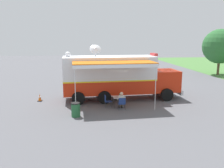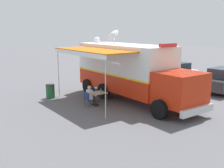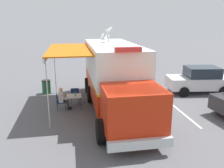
{
  "view_description": "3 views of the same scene",
  "coord_description": "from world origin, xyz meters",
  "px_view_note": "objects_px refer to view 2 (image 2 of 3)",
  "views": [
    {
      "loc": [
        18.91,
        -1.9,
        4.95
      ],
      "look_at": [
        0.59,
        0.17,
        1.38
      ],
      "focal_mm": 38.47,
      "sensor_mm": 36.0,
      "label": 1
    },
    {
      "loc": [
        10.09,
        13.95,
        4.46
      ],
      "look_at": [
        1.01,
        0.13,
        1.05
      ],
      "focal_mm": 42.87,
      "sensor_mm": 36.0,
      "label": 2
    },
    {
      "loc": [
        1.64,
        12.97,
        4.75
      ],
      "look_at": [
        -0.01,
        -0.09,
        1.17
      ],
      "focal_mm": 37.59,
      "sensor_mm": 36.0,
      "label": 3
    }
  ],
  "objects_px": {
    "folding_chair_at_table": "(88,98)",
    "traffic_cone": "(86,80)",
    "folding_table": "(99,93)",
    "folding_chair_beside_table": "(92,93)",
    "seated_responder": "(91,95)",
    "water_bottle": "(101,91)",
    "car_behind_truck": "(174,73)",
    "command_truck": "(131,70)",
    "trash_bin": "(50,91)"
  },
  "relations": [
    {
      "from": "folding_chair_at_table",
      "to": "traffic_cone",
      "type": "height_order",
      "value": "folding_chair_at_table"
    },
    {
      "from": "folding_table",
      "to": "folding_chair_beside_table",
      "type": "height_order",
      "value": "folding_chair_beside_table"
    },
    {
      "from": "seated_responder",
      "to": "folding_table",
      "type": "bearing_deg",
      "value": -169.65
    },
    {
      "from": "water_bottle",
      "to": "folding_table",
      "type": "bearing_deg",
      "value": -50.91
    },
    {
      "from": "folding_chair_beside_table",
      "to": "car_behind_truck",
      "type": "distance_m",
      "value": 8.41
    },
    {
      "from": "folding_chair_beside_table",
      "to": "water_bottle",
      "type": "bearing_deg",
      "value": 93.44
    },
    {
      "from": "folding_chair_beside_table",
      "to": "traffic_cone",
      "type": "height_order",
      "value": "folding_chair_beside_table"
    },
    {
      "from": "seated_responder",
      "to": "car_behind_truck",
      "type": "relative_size",
      "value": 0.29
    },
    {
      "from": "traffic_cone",
      "to": "command_truck",
      "type": "bearing_deg",
      "value": 89.47
    },
    {
      "from": "car_behind_truck",
      "to": "seated_responder",
      "type": "bearing_deg",
      "value": 13.08
    },
    {
      "from": "command_truck",
      "to": "water_bottle",
      "type": "xyz_separation_m",
      "value": [
        2.1,
        -0.17,
        -1.11
      ]
    },
    {
      "from": "water_bottle",
      "to": "folding_chair_at_table",
      "type": "xyz_separation_m",
      "value": [
        0.88,
        0.02,
        -0.32
      ]
    },
    {
      "from": "folding_table",
      "to": "trash_bin",
      "type": "height_order",
      "value": "trash_bin"
    },
    {
      "from": "traffic_cone",
      "to": "car_behind_truck",
      "type": "bearing_deg",
      "value": 146.66
    },
    {
      "from": "command_truck",
      "to": "traffic_cone",
      "type": "distance_m",
      "value": 6.48
    },
    {
      "from": "command_truck",
      "to": "car_behind_truck",
      "type": "relative_size",
      "value": 2.22
    },
    {
      "from": "command_truck",
      "to": "folding_chair_beside_table",
      "type": "xyz_separation_m",
      "value": [
        2.16,
        -1.13,
        -1.43
      ]
    },
    {
      "from": "command_truck",
      "to": "water_bottle",
      "type": "bearing_deg",
      "value": -4.75
    },
    {
      "from": "water_bottle",
      "to": "seated_responder",
      "type": "distance_m",
      "value": 0.72
    },
    {
      "from": "traffic_cone",
      "to": "car_behind_truck",
      "type": "relative_size",
      "value": 0.13
    },
    {
      "from": "traffic_cone",
      "to": "water_bottle",
      "type": "bearing_deg",
      "value": 70.49
    },
    {
      "from": "command_truck",
      "to": "water_bottle",
      "type": "distance_m",
      "value": 2.38
    },
    {
      "from": "folding_table",
      "to": "folding_chair_beside_table",
      "type": "xyz_separation_m",
      "value": [
        -0.03,
        -0.85,
        -0.16
      ]
    },
    {
      "from": "water_bottle",
      "to": "traffic_cone",
      "type": "height_order",
      "value": "water_bottle"
    },
    {
      "from": "water_bottle",
      "to": "traffic_cone",
      "type": "bearing_deg",
      "value": -109.51
    },
    {
      "from": "water_bottle",
      "to": "traffic_cone",
      "type": "relative_size",
      "value": 0.39
    },
    {
      "from": "car_behind_truck",
      "to": "traffic_cone",
      "type": "bearing_deg",
      "value": -33.34
    },
    {
      "from": "car_behind_truck",
      "to": "trash_bin",
      "type": "bearing_deg",
      "value": -5.79
    },
    {
      "from": "command_truck",
      "to": "trash_bin",
      "type": "xyz_separation_m",
      "value": [
        4.11,
        -3.29,
        -1.49
      ]
    },
    {
      "from": "trash_bin",
      "to": "traffic_cone",
      "type": "xyz_separation_m",
      "value": [
        -4.17,
        -2.98,
        -0.18
      ]
    },
    {
      "from": "folding_chair_at_table",
      "to": "folding_chair_beside_table",
      "type": "height_order",
      "value": "same"
    },
    {
      "from": "folding_chair_at_table",
      "to": "trash_bin",
      "type": "relative_size",
      "value": 0.96
    },
    {
      "from": "folding_chair_at_table",
      "to": "water_bottle",
      "type": "bearing_deg",
      "value": -178.85
    },
    {
      "from": "water_bottle",
      "to": "trash_bin",
      "type": "bearing_deg",
      "value": -57.2
    },
    {
      "from": "seated_responder",
      "to": "trash_bin",
      "type": "xyz_separation_m",
      "value": [
        1.31,
        -3.12,
        -0.2
      ]
    },
    {
      "from": "folding_table",
      "to": "traffic_cone",
      "type": "relative_size",
      "value": 1.44
    },
    {
      "from": "command_truck",
      "to": "car_behind_truck",
      "type": "distance_m",
      "value": 6.65
    },
    {
      "from": "command_truck",
      "to": "trash_bin",
      "type": "relative_size",
      "value": 10.55
    },
    {
      "from": "folding_chair_at_table",
      "to": "folding_chair_beside_table",
      "type": "relative_size",
      "value": 1.0
    },
    {
      "from": "command_truck",
      "to": "car_behind_truck",
      "type": "xyz_separation_m",
      "value": [
        -6.17,
        -2.25,
        -1.06
      ]
    },
    {
      "from": "folding_table",
      "to": "car_behind_truck",
      "type": "xyz_separation_m",
      "value": [
        -8.35,
        -1.97,
        0.21
      ]
    },
    {
      "from": "folding_table",
      "to": "trash_bin",
      "type": "distance_m",
      "value": 3.58
    },
    {
      "from": "command_truck",
      "to": "traffic_cone",
      "type": "relative_size",
      "value": 16.55
    },
    {
      "from": "folding_table",
      "to": "traffic_cone",
      "type": "xyz_separation_m",
      "value": [
        -2.24,
        -5.99,
        -0.39
      ]
    },
    {
      "from": "folding_table",
      "to": "car_behind_truck",
      "type": "relative_size",
      "value": 0.19
    },
    {
      "from": "water_bottle",
      "to": "traffic_cone",
      "type": "distance_m",
      "value": 6.49
    },
    {
      "from": "seated_responder",
      "to": "water_bottle",
      "type": "bearing_deg",
      "value": -179.29
    },
    {
      "from": "folding_table",
      "to": "trash_bin",
      "type": "xyz_separation_m",
      "value": [
        1.92,
        -3.01,
        -0.22
      ]
    },
    {
      "from": "seated_responder",
      "to": "trash_bin",
      "type": "bearing_deg",
      "value": -67.2
    },
    {
      "from": "folding_chair_beside_table",
      "to": "trash_bin",
      "type": "distance_m",
      "value": 2.91
    }
  ]
}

